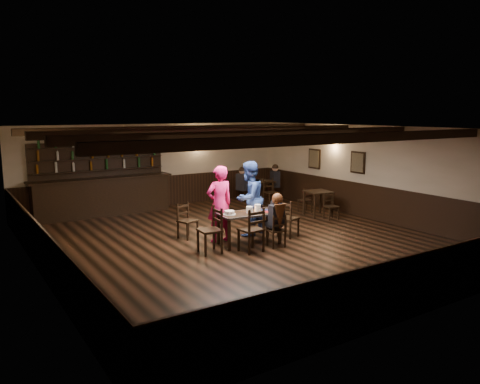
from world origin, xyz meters
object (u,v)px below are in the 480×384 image
chair_near_right (278,228)px  woman_pink (219,204)px  dining_table (249,216)px  man_blue (249,198)px  cake (229,213)px  chair_near_left (254,227)px  bar_counter (102,191)px

chair_near_right → woman_pink: bearing=126.1°
dining_table → man_blue: size_ratio=0.81×
chair_near_right → cake: size_ratio=2.71×
woman_pink → man_blue: 0.94m
chair_near_left → chair_near_right: bearing=1.5°
cake → bar_counter: bar_counter is taller
chair_near_left → woman_pink: (-0.17, 1.18, 0.33)m
cake → man_blue: bearing=32.4°
dining_table → chair_near_right: chair_near_right is taller
chair_near_right → woman_pink: woman_pink is taller
chair_near_left → man_blue: size_ratio=0.54×
cake → dining_table: bearing=-8.6°
chair_near_right → man_blue: bearing=86.6°
chair_near_right → cake: cake is taller
man_blue → cake: (-0.95, -0.60, -0.14)m
chair_near_left → bar_counter: bearing=106.2°
chair_near_right → woman_pink: size_ratio=0.42×
dining_table → bar_counter: size_ratio=0.36×
cake → bar_counter: (-1.45, 4.95, -0.07)m
chair_near_left → bar_counter: size_ratio=0.24×
woman_pink → man_blue: man_blue is taller
woman_pink → cake: 0.50m
dining_table → cake: bearing=171.4°
chair_near_right → man_blue: (0.08, 1.29, 0.48)m
woman_pink → man_blue: size_ratio=0.98×
bar_counter → chair_near_right: bearing=-67.6°
woman_pink → man_blue: bearing=-171.2°
dining_table → cake: 0.52m
chair_near_left → woman_pink: size_ratio=0.55×
woman_pink → man_blue: (0.93, 0.12, 0.02)m
chair_near_left → cake: chair_near_left is taller
chair_near_left → bar_counter: 5.89m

